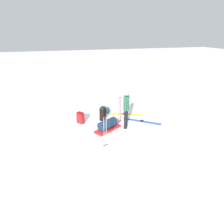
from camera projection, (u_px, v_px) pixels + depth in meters
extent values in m
plane|color=white|center=(112.00, 126.00, 8.71)|extent=(80.00, 80.00, 0.00)
cylinder|color=black|center=(126.00, 120.00, 8.36)|extent=(0.14, 0.14, 0.85)
cylinder|color=black|center=(126.00, 118.00, 8.54)|extent=(0.14, 0.14, 0.85)
cube|color=#265D40|center=(126.00, 103.00, 8.17)|extent=(0.35, 0.40, 0.60)
cylinder|color=#265D40|center=(126.00, 105.00, 7.94)|extent=(0.09, 0.09, 0.58)
cylinder|color=#265D40|center=(127.00, 101.00, 8.37)|extent=(0.09, 0.09, 0.58)
sphere|color=tan|center=(127.00, 93.00, 8.00)|extent=(0.22, 0.22, 0.22)
cube|color=gold|center=(124.00, 114.00, 10.00)|extent=(1.64, 0.65, 0.02)
cube|color=black|center=(124.00, 113.00, 9.99)|extent=(0.15, 0.11, 0.03)
cube|color=gold|center=(124.00, 115.00, 9.91)|extent=(1.64, 0.65, 0.02)
cube|color=black|center=(124.00, 114.00, 9.90)|extent=(0.15, 0.11, 0.03)
cube|color=#2B51A9|center=(141.00, 122.00, 9.12)|extent=(1.47, 1.22, 0.02)
cube|color=black|center=(141.00, 121.00, 9.11)|extent=(0.15, 0.14, 0.03)
cube|color=#2B51A9|center=(142.00, 121.00, 9.21)|extent=(1.47, 1.22, 0.02)
cube|color=black|center=(142.00, 120.00, 9.20)|extent=(0.15, 0.14, 0.03)
cube|color=black|center=(103.00, 114.00, 9.22)|extent=(0.37, 0.38, 0.59)
cube|color=black|center=(103.00, 108.00, 9.09)|extent=(0.33, 0.34, 0.08)
cube|color=maroon|center=(81.00, 118.00, 8.94)|extent=(0.36, 0.40, 0.45)
cube|color=maroon|center=(80.00, 113.00, 8.84)|extent=(0.33, 0.36, 0.08)
cylinder|color=#AEBFC4|center=(106.00, 132.00, 6.97)|extent=(0.02, 0.02, 1.18)
sphere|color=#A51919|center=(106.00, 117.00, 6.73)|extent=(0.05, 0.05, 0.05)
cylinder|color=black|center=(106.00, 145.00, 7.17)|extent=(0.07, 0.07, 0.01)
cylinder|color=#AEBFC4|center=(104.00, 133.00, 6.92)|extent=(0.02, 0.02, 1.18)
sphere|color=#A51919|center=(104.00, 117.00, 6.68)|extent=(0.05, 0.05, 0.05)
cylinder|color=black|center=(104.00, 145.00, 7.12)|extent=(0.07, 0.07, 0.01)
cylinder|color=maroon|center=(121.00, 110.00, 8.92)|extent=(0.02, 0.02, 1.20)
sphere|color=#A51919|center=(121.00, 97.00, 8.68)|extent=(0.05, 0.05, 0.05)
cylinder|color=black|center=(120.00, 121.00, 9.13)|extent=(0.07, 0.07, 0.01)
cylinder|color=maroon|center=(119.00, 111.00, 8.87)|extent=(0.02, 0.02, 1.20)
sphere|color=#A51919|center=(119.00, 98.00, 8.63)|extent=(0.05, 0.05, 0.05)
cylinder|color=black|center=(119.00, 121.00, 9.08)|extent=(0.07, 0.07, 0.01)
cube|color=red|center=(108.00, 129.00, 8.37)|extent=(1.30, 1.00, 0.09)
cylinder|color=#192B45|center=(108.00, 124.00, 8.27)|extent=(0.95, 0.78, 0.40)
cylinder|color=teal|center=(108.00, 110.00, 10.27)|extent=(0.30, 0.58, 0.18)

